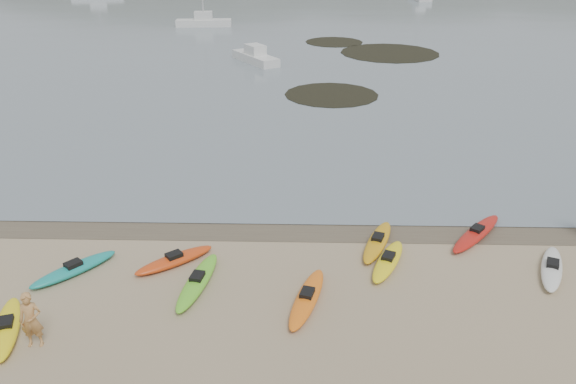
{
  "coord_description": "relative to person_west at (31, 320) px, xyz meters",
  "views": [
    {
      "loc": [
        0.52,
        -20.29,
        11.04
      ],
      "look_at": [
        0.0,
        0.0,
        1.5
      ],
      "focal_mm": 35.0,
      "sensor_mm": 36.0,
      "label": 1
    }
  ],
  "objects": [
    {
      "name": "wet_sand",
      "position": [
        7.18,
        7.21,
        -0.89
      ],
      "size": [
        60.0,
        60.0,
        0.0
      ],
      "primitive_type": "plane",
      "color": "brown",
      "rests_on": "ground"
    },
    {
      "name": "person_west",
      "position": [
        0.0,
        0.0,
        0.0
      ],
      "size": [
        0.69,
        0.5,
        1.78
      ],
      "primitive_type": "imported",
      "rotation": [
        0.0,
        0.0,
        0.12
      ],
      "color": "tan",
      "rests_on": "ground"
    },
    {
      "name": "kayaks",
      "position": [
        6.52,
        3.85,
        -0.72
      ],
      "size": [
        21.77,
        9.55,
        0.34
      ],
      "color": "silver",
      "rests_on": "ground"
    },
    {
      "name": "far_hills",
      "position": [
        46.56,
        201.48,
        -16.82
      ],
      "size": [
        550.0,
        135.0,
        80.0
      ],
      "color": "#384235",
      "rests_on": "ground"
    },
    {
      "name": "kelp_mats",
      "position": [
        13.44,
        39.99,
        -0.86
      ],
      "size": [
        14.62,
        27.6,
        0.04
      ],
      "color": "black",
      "rests_on": "water"
    },
    {
      "name": "ground",
      "position": [
        7.18,
        7.51,
        -0.89
      ],
      "size": [
        600.0,
        600.0,
        0.0
      ],
      "primitive_type": "plane",
      "color": "tan",
      "rests_on": "ground"
    }
  ]
}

